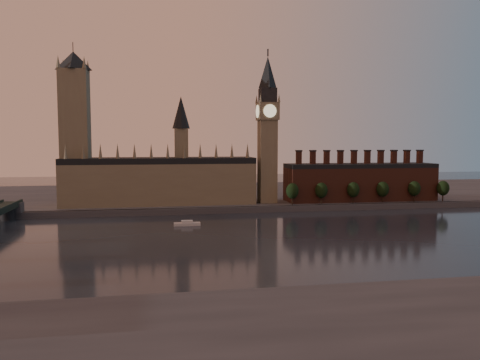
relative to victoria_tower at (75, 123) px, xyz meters
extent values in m
plane|color=black|center=(120.00, -115.00, -59.09)|extent=(900.00, 900.00, 0.00)
cube|color=#4E4E53|center=(120.00, -25.00, -57.09)|extent=(900.00, 4.00, 4.00)
cube|color=#4E4E53|center=(120.00, 65.00, -57.09)|extent=(900.00, 180.00, 4.00)
cube|color=#786F55|center=(55.00, 0.00, -41.09)|extent=(130.00, 30.00, 28.00)
cube|color=black|center=(55.00, 0.00, -25.09)|extent=(130.00, 30.00, 4.00)
cube|color=#786F55|center=(70.00, 0.00, -15.09)|extent=(9.00, 9.00, 24.00)
cone|color=black|center=(70.00, 0.00, 7.91)|extent=(12.00, 12.00, 22.00)
cone|color=#786F55|center=(-4.00, -14.00, -18.09)|extent=(2.60, 2.60, 10.00)
cone|color=#786F55|center=(6.73, -14.00, -18.09)|extent=(2.60, 2.60, 10.00)
cone|color=#786F55|center=(17.45, -14.00, -18.09)|extent=(2.60, 2.60, 10.00)
cone|color=#786F55|center=(28.18, -14.00, -18.09)|extent=(2.60, 2.60, 10.00)
cone|color=#786F55|center=(38.91, -14.00, -18.09)|extent=(2.60, 2.60, 10.00)
cone|color=#786F55|center=(49.64, -14.00, -18.09)|extent=(2.60, 2.60, 10.00)
cone|color=#786F55|center=(60.36, -14.00, -18.09)|extent=(2.60, 2.60, 10.00)
cone|color=#786F55|center=(71.09, -14.00, -18.09)|extent=(2.60, 2.60, 10.00)
cone|color=#786F55|center=(81.82, -14.00, -18.09)|extent=(2.60, 2.60, 10.00)
cone|color=#786F55|center=(92.55, -14.00, -18.09)|extent=(2.60, 2.60, 10.00)
cone|color=#786F55|center=(103.27, -14.00, -18.09)|extent=(2.60, 2.60, 10.00)
cone|color=#786F55|center=(114.00, -14.00, -18.09)|extent=(2.60, 2.60, 10.00)
cube|color=#786F55|center=(0.00, 0.00, -10.09)|extent=(18.00, 18.00, 90.00)
cone|color=black|center=(0.00, 0.00, 40.91)|extent=(24.00, 24.00, 12.00)
cylinder|color=#232326|center=(0.00, 0.00, 46.91)|extent=(0.50, 0.50, 12.00)
cone|color=#786F55|center=(-8.00, -8.00, 38.91)|extent=(3.00, 3.00, 8.00)
cone|color=#786F55|center=(8.00, -8.00, 38.91)|extent=(3.00, 3.00, 8.00)
cone|color=#786F55|center=(-8.00, 8.00, 38.91)|extent=(3.00, 3.00, 8.00)
cone|color=#786F55|center=(8.00, 8.00, 38.91)|extent=(3.00, 3.00, 8.00)
cube|color=#786F55|center=(130.00, -5.00, -26.09)|extent=(12.00, 12.00, 58.00)
cube|color=#786F55|center=(130.00, -5.00, 8.91)|extent=(14.00, 14.00, 12.00)
cube|color=#232326|center=(130.00, -5.00, 19.91)|extent=(11.00, 11.00, 10.00)
cone|color=black|center=(130.00, -5.00, 35.91)|extent=(13.00, 13.00, 22.00)
cylinder|color=#232326|center=(130.00, -5.00, 49.41)|extent=(1.00, 1.00, 5.00)
cylinder|color=beige|center=(130.00, -12.20, 8.91)|extent=(9.00, 0.50, 9.00)
cylinder|color=beige|center=(130.00, 2.20, 8.91)|extent=(9.00, 0.50, 9.00)
cylinder|color=beige|center=(122.80, -5.00, 8.91)|extent=(0.50, 9.00, 9.00)
cylinder|color=beige|center=(137.20, -5.00, 8.91)|extent=(0.50, 9.00, 9.00)
cone|color=#786F55|center=(123.50, -11.50, 17.91)|extent=(2.00, 2.00, 6.00)
cone|color=#786F55|center=(136.50, -11.50, 17.91)|extent=(2.00, 2.00, 6.00)
cone|color=#786F55|center=(123.50, 1.50, 17.91)|extent=(2.00, 2.00, 6.00)
cone|color=#786F55|center=(136.50, 1.50, 17.91)|extent=(2.00, 2.00, 6.00)
cube|color=brown|center=(200.00, -5.00, -43.09)|extent=(110.00, 25.00, 24.00)
cube|color=black|center=(200.00, -5.00, -29.59)|extent=(110.00, 25.00, 3.00)
cube|color=brown|center=(153.00, -5.00, -23.59)|extent=(3.50, 3.50, 9.00)
cube|color=#232326|center=(153.00, -5.00, -18.59)|extent=(4.20, 4.20, 1.00)
cube|color=brown|center=(163.44, -5.00, -23.59)|extent=(3.50, 3.50, 9.00)
cube|color=#232326|center=(163.44, -5.00, -18.59)|extent=(4.20, 4.20, 1.00)
cube|color=brown|center=(173.89, -5.00, -23.59)|extent=(3.50, 3.50, 9.00)
cube|color=#232326|center=(173.89, -5.00, -18.59)|extent=(4.20, 4.20, 1.00)
cube|color=brown|center=(184.33, -5.00, -23.59)|extent=(3.50, 3.50, 9.00)
cube|color=#232326|center=(184.33, -5.00, -18.59)|extent=(4.20, 4.20, 1.00)
cube|color=brown|center=(194.78, -5.00, -23.59)|extent=(3.50, 3.50, 9.00)
cube|color=#232326|center=(194.78, -5.00, -18.59)|extent=(4.20, 4.20, 1.00)
cube|color=brown|center=(205.22, -5.00, -23.59)|extent=(3.50, 3.50, 9.00)
cube|color=#232326|center=(205.22, -5.00, -18.59)|extent=(4.20, 4.20, 1.00)
cube|color=brown|center=(215.67, -5.00, -23.59)|extent=(3.50, 3.50, 9.00)
cube|color=#232326|center=(215.67, -5.00, -18.59)|extent=(4.20, 4.20, 1.00)
cube|color=brown|center=(226.11, -5.00, -23.59)|extent=(3.50, 3.50, 9.00)
cube|color=#232326|center=(226.11, -5.00, -18.59)|extent=(4.20, 4.20, 1.00)
cube|color=brown|center=(236.56, -5.00, -23.59)|extent=(3.50, 3.50, 9.00)
cube|color=#232326|center=(236.56, -5.00, -18.59)|extent=(4.20, 4.20, 1.00)
cube|color=brown|center=(247.00, -5.00, -23.59)|extent=(3.50, 3.50, 9.00)
cube|color=#232326|center=(247.00, -5.00, -18.59)|extent=(4.20, 4.20, 1.00)
cylinder|color=black|center=(143.89, -20.70, -52.09)|extent=(0.80, 0.80, 6.00)
ellipsoid|color=black|center=(143.89, -20.70, -45.59)|extent=(8.60, 8.60, 10.75)
cylinder|color=black|center=(164.86, -20.09, -52.09)|extent=(0.80, 0.80, 6.00)
ellipsoid|color=black|center=(164.86, -20.09, -45.59)|extent=(8.60, 8.60, 10.75)
cylinder|color=black|center=(188.24, -20.02, -52.09)|extent=(0.80, 0.80, 6.00)
ellipsoid|color=black|center=(188.24, -20.02, -45.59)|extent=(8.60, 8.60, 10.75)
cylinder|color=black|center=(210.26, -20.08, -52.09)|extent=(0.80, 0.80, 6.00)
ellipsoid|color=black|center=(210.26, -20.08, -45.59)|extent=(8.60, 8.60, 10.75)
cylinder|color=black|center=(234.75, -19.77, -52.09)|extent=(0.80, 0.80, 6.00)
ellipsoid|color=black|center=(234.75, -19.77, -45.59)|extent=(8.60, 8.60, 10.75)
cylinder|color=black|center=(256.50, -21.15, -52.09)|extent=(0.80, 0.80, 6.00)
ellipsoid|color=black|center=(256.50, -21.15, -45.59)|extent=(8.60, 8.60, 10.75)
cube|color=#4E4E53|center=(-35.00, -25.00, -52.09)|extent=(14.00, 8.00, 6.00)
cylinder|color=#232326|center=(-35.00, -30.00, -55.21)|extent=(8.00, 8.00, 7.75)
cube|color=beige|center=(69.59, -66.11, -58.24)|extent=(14.77, 4.34, 1.68)
cube|color=beige|center=(69.59, -66.11, -56.77)|extent=(6.34, 3.21, 1.26)
camera|label=1|loc=(54.28, -326.41, -12.14)|focal=35.00mm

